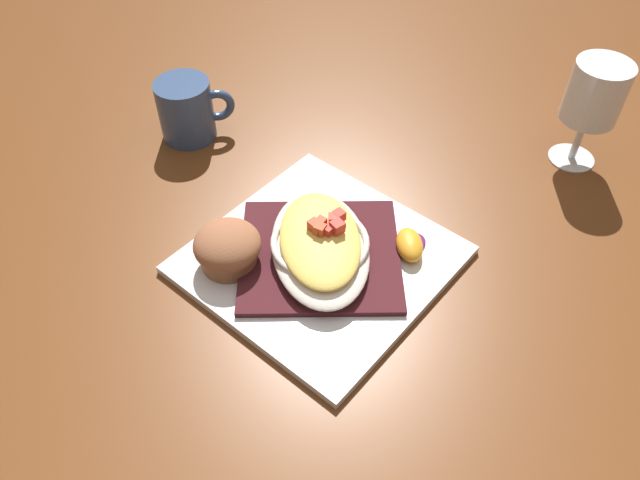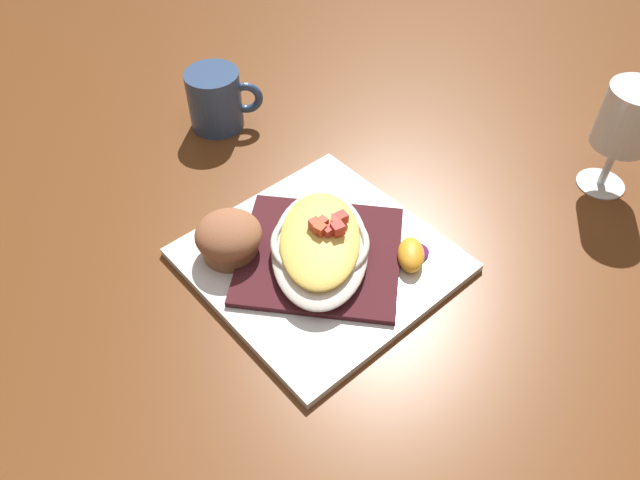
{
  "view_description": "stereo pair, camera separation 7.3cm",
  "coord_description": "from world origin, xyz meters",
  "px_view_note": "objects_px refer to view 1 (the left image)",
  "views": [
    {
      "loc": [
        -0.35,
        -0.35,
        0.57
      ],
      "look_at": [
        0.0,
        0.0,
        0.04
      ],
      "focal_mm": 34.74,
      "sensor_mm": 36.0,
      "label": 1
    },
    {
      "loc": [
        -0.29,
        -0.4,
        0.57
      ],
      "look_at": [
        0.0,
        0.0,
        0.04
      ],
      "focal_mm": 34.74,
      "sensor_mm": 36.0,
      "label": 2
    }
  ],
  "objects_px": {
    "square_plate": "(320,260)",
    "coffee_mug": "(188,113)",
    "gratin_dish": "(320,243)",
    "stemmed_glass": "(594,98)",
    "muffin": "(228,248)",
    "orange_garnish": "(409,244)"
  },
  "relations": [
    {
      "from": "square_plate",
      "to": "coffee_mug",
      "type": "xyz_separation_m",
      "value": [
        0.04,
        0.32,
        0.03
      ]
    },
    {
      "from": "gratin_dish",
      "to": "stemmed_glass",
      "type": "bearing_deg",
      "value": -16.22
    },
    {
      "from": "square_plate",
      "to": "coffee_mug",
      "type": "bearing_deg",
      "value": 82.38
    },
    {
      "from": "square_plate",
      "to": "coffee_mug",
      "type": "distance_m",
      "value": 0.32
    },
    {
      "from": "muffin",
      "to": "orange_garnish",
      "type": "height_order",
      "value": "muffin"
    },
    {
      "from": "orange_garnish",
      "to": "coffee_mug",
      "type": "height_order",
      "value": "coffee_mug"
    },
    {
      "from": "gratin_dish",
      "to": "orange_garnish",
      "type": "xyz_separation_m",
      "value": [
        0.08,
        -0.07,
        -0.01
      ]
    },
    {
      "from": "muffin",
      "to": "stemmed_glass",
      "type": "height_order",
      "value": "stemmed_glass"
    },
    {
      "from": "coffee_mug",
      "to": "muffin",
      "type": "bearing_deg",
      "value": -116.98
    },
    {
      "from": "stemmed_glass",
      "to": "square_plate",
      "type": "bearing_deg",
      "value": 163.78
    },
    {
      "from": "coffee_mug",
      "to": "square_plate",
      "type": "bearing_deg",
      "value": -97.62
    },
    {
      "from": "square_plate",
      "to": "orange_garnish",
      "type": "xyz_separation_m",
      "value": [
        0.08,
        -0.07,
        0.02
      ]
    },
    {
      "from": "square_plate",
      "to": "stemmed_glass",
      "type": "bearing_deg",
      "value": -16.22
    },
    {
      "from": "square_plate",
      "to": "muffin",
      "type": "relative_size",
      "value": 3.49
    },
    {
      "from": "muffin",
      "to": "coffee_mug",
      "type": "relative_size",
      "value": 0.78
    },
    {
      "from": "orange_garnish",
      "to": "stemmed_glass",
      "type": "bearing_deg",
      "value": -8.53
    },
    {
      "from": "square_plate",
      "to": "stemmed_glass",
      "type": "xyz_separation_m",
      "value": [
        0.4,
        -0.12,
        0.1
      ]
    },
    {
      "from": "gratin_dish",
      "to": "coffee_mug",
      "type": "height_order",
      "value": "coffee_mug"
    },
    {
      "from": "muffin",
      "to": "coffee_mug",
      "type": "distance_m",
      "value": 0.28
    },
    {
      "from": "square_plate",
      "to": "gratin_dish",
      "type": "distance_m",
      "value": 0.03
    },
    {
      "from": "muffin",
      "to": "stemmed_glass",
      "type": "xyz_separation_m",
      "value": [
        0.48,
        -0.18,
        0.07
      ]
    },
    {
      "from": "square_plate",
      "to": "muffin",
      "type": "distance_m",
      "value": 0.11
    }
  ]
}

